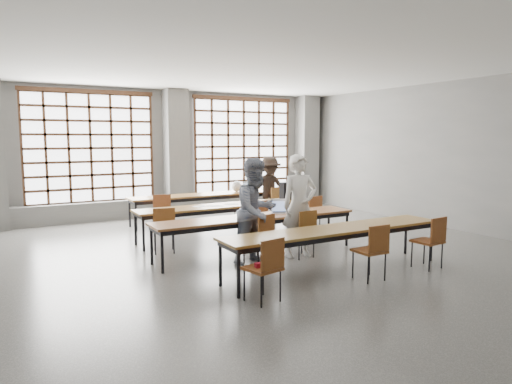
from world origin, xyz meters
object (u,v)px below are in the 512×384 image
Objects in this scene: chair_mid_left at (164,225)px; phone at (268,215)px; chair_back_right at (273,200)px; chair_near_right at (432,237)px; chair_near_left at (266,263)px; student_male at (299,206)px; student_back at (270,188)px; desk_row_c at (257,219)px; chair_back_left at (161,209)px; plastic_bag at (237,186)px; chair_front_right at (303,229)px; mouse at (300,211)px; green_box at (253,213)px; chair_back_mid at (246,202)px; desk_row_b at (227,208)px; desk_row_d at (336,232)px; laptop_front at (280,209)px; chair_front_left at (261,234)px; chair_near_mid at (373,246)px; laptop_back at (250,188)px; chair_mid_centre at (257,216)px; backpack at (287,191)px; chair_mid_right at (312,211)px; desk_row_a at (207,196)px; red_pouch at (262,265)px.

chair_mid_left is 6.77× the size of phone.
chair_near_right is (-0.11, -5.17, 0.00)m from chair_back_right.
chair_near_left is 0.47× the size of student_male.
student_male reaches higher than student_back.
desk_row_c is at bearing 148.81° from student_male.
chair_back_left is 3.03m from student_back.
chair_front_right is at bearing -101.00° from plastic_bag.
mouse is 1.01m from green_box.
chair_near_left is (-2.49, -5.17, 0.00)m from chair_back_mid.
chair_near_right reaches higher than phone.
desk_row_b is 40.82× the size of mouse.
chair_mid_left is 3.95m from plastic_bag.
desk_row_d is 1.73m from laptop_front.
chair_back_mid and chair_front_left have the same top height.
chair_back_mid is 6.77× the size of phone.
chair_near_mid is at bearing -72.44° from desk_row_d.
desk_row_b is at bearing -129.42° from laptop_back.
chair_mid_centre is at bearing -129.19° from chair_back_right.
chair_near_left is at bearing 179.98° from chair_near_right.
student_male reaches higher than green_box.
green_box is (-0.63, -0.02, -0.02)m from laptop_front.
plastic_bag is (1.43, 3.59, 0.21)m from desk_row_c.
green_box is at bearing -138.17° from backpack.
chair_mid_left and chair_mid_right have the same top height.
chair_near_left is at bearing -113.78° from plastic_bag.
desk_row_d is (0.54, -1.62, 0.00)m from desk_row_c.
desk_row_d is 4.55× the size of chair_front_left.
chair_back_right is 8.98× the size of mouse.
desk_row_a is 2.13× the size of student_male.
desk_row_c is 3.72m from student_back.
desk_row_a is at bearing 91.09° from chair_front_right.
chair_back_right is at bearing 0.04° from chair_back_left.
plastic_bag is at bearing 152.75° from student_back.
chair_back_mid is at bearing -96.91° from plastic_bag.
backpack is at bearing 64.20° from mouse.
laptop_back is 3.46× the size of phone.
desk_row_a is 2.29m from backpack.
chair_back_right is at bearing 67.78° from mouse.
red_pouch is (0.32, -3.11, -0.04)m from chair_mid_left.
desk_row_b is 4.03m from chair_near_left.
backpack is at bearing 11.86° from chair_mid_left.
mouse is at bearing -136.27° from chair_mid_right.
plastic_bag reaches higher than chair_mid_centre.
chair_back_left and chair_near_left have the same top height.
laptop_front reaches higher than desk_row_b.
desk_row_c is (-0.53, -3.54, 0.00)m from desk_row_a.
desk_row_a is at bearing -176.82° from plastic_bag.
chair_near_right is at bearing -47.77° from desk_row_c.
chair_back_right is (2.15, 2.92, -0.13)m from desk_row_c.
student_back is at bearing 56.78° from chair_front_left.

